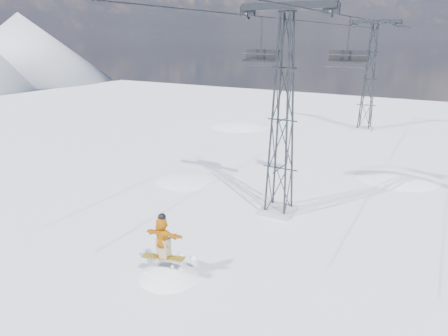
% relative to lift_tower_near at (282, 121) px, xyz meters
% --- Properties ---
extents(ground, '(120.00, 120.00, 0.00)m').
position_rel_lift_tower_near_xyz_m(ground, '(-0.80, -8.00, -5.47)').
color(ground, white).
rests_on(ground, ground).
extents(snow_terrain, '(39.00, 37.00, 22.00)m').
position_rel_lift_tower_near_xyz_m(snow_terrain, '(-5.57, 13.24, -15.06)').
color(snow_terrain, white).
rests_on(snow_terrain, ground).
extents(lift_tower_near, '(5.20, 1.80, 11.43)m').
position_rel_lift_tower_near_xyz_m(lift_tower_near, '(0.00, 0.00, 0.00)').
color(lift_tower_near, '#999999').
rests_on(lift_tower_near, ground).
extents(lift_tower_far, '(5.20, 1.80, 11.43)m').
position_rel_lift_tower_near_xyz_m(lift_tower_far, '(0.00, 25.00, 0.00)').
color(lift_tower_far, '#999999').
rests_on(lift_tower_far, ground).
extents(haul_cables, '(4.46, 51.00, 0.06)m').
position_rel_lift_tower_near_xyz_m(haul_cables, '(0.00, 11.50, 5.38)').
color(haul_cables, black).
rests_on(haul_cables, ground).
extents(snowboarder_jump, '(4.40, 4.40, 7.00)m').
position_rel_lift_tower_near_xyz_m(snowboarder_jump, '(-1.65, -8.36, -7.08)').
color(snowboarder_jump, white).
rests_on(snowboarder_jump, ground).
extents(lift_chair_near, '(2.17, 0.62, 2.69)m').
position_rel_lift_tower_near_xyz_m(lift_chair_near, '(-2.20, 1.90, 3.23)').
color(lift_chair_near, black).
rests_on(lift_chair_near, ground).
extents(lift_chair_mid, '(2.23, 0.64, 2.76)m').
position_rel_lift_tower_near_xyz_m(lift_chair_mid, '(2.20, 4.13, 3.17)').
color(lift_chair_mid, black).
rests_on(lift_chair_mid, ground).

